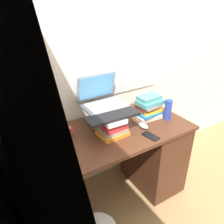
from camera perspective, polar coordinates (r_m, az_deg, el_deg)
ground_plane at (r=2.35m, az=0.89°, el=-20.40°), size 6.00×6.00×0.00m
wall_back at (r=1.96m, az=-4.92°, el=14.30°), size 6.00×0.06×2.60m
desk at (r=2.20m, az=8.34°, el=-10.11°), size 1.25×0.67×0.76m
book_stack_tall at (r=1.89m, az=-1.77°, el=-0.82°), size 0.24×0.19×0.17m
book_stack_keyboard_riser at (r=1.75m, az=0.27°, el=-3.74°), size 0.23×0.19×0.16m
book_stack_side at (r=2.03m, az=9.25°, el=1.19°), size 0.25×0.20×0.21m
laptop at (r=1.87m, az=-2.71°, el=3.60°), size 0.36×0.30×0.25m
keyboard at (r=1.70m, az=0.26°, el=-1.10°), size 0.43×0.16×0.02m
computer_mouse at (r=1.89m, az=7.99°, el=-3.49°), size 0.06×0.10×0.04m
mug at (r=1.77m, az=-11.41°, el=-5.14°), size 0.12×0.08×0.09m
water_bottle at (r=2.03m, az=14.09°, el=0.57°), size 0.06×0.06×0.19m
cell_phone at (r=1.79m, az=9.83°, el=-6.06°), size 0.09×0.14×0.01m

